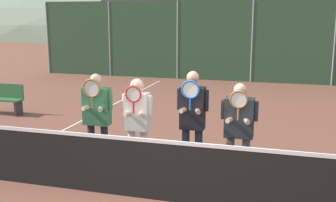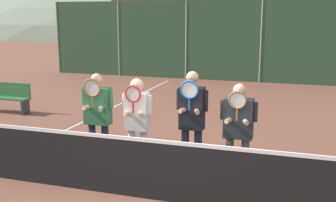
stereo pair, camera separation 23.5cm
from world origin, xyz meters
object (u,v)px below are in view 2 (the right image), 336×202
(player_leftmost, at_px, (98,113))
(player_rightmost, at_px, (238,126))
(car_left_of_center, at_px, (272,52))
(car_far_left, at_px, (175,51))
(player_center_right, at_px, (192,118))
(player_center_left, at_px, (137,118))
(bench_courtside, at_px, (6,97))

(player_leftmost, relative_size, player_rightmost, 1.03)
(car_left_of_center, bearing_deg, car_far_left, -175.94)
(player_center_right, height_order, car_far_left, player_center_right)
(car_far_left, distance_m, car_left_of_center, 4.78)
(player_center_left, relative_size, car_far_left, 0.41)
(player_leftmost, bearing_deg, car_left_of_center, 82.19)
(player_center_left, bearing_deg, player_leftmost, 175.11)
(player_rightmost, relative_size, bench_courtside, 1.12)
(player_center_left, distance_m, player_rightmost, 1.72)
(player_leftmost, xyz_separation_m, car_left_of_center, (1.95, 14.23, -0.10))
(player_rightmost, height_order, bench_courtside, player_rightmost)
(player_leftmost, height_order, car_left_of_center, car_left_of_center)
(player_rightmost, relative_size, car_far_left, 0.41)
(player_leftmost, relative_size, car_far_left, 0.42)
(player_leftmost, relative_size, car_left_of_center, 0.41)
(player_center_right, relative_size, player_rightmost, 1.10)
(player_center_left, distance_m, car_left_of_center, 14.35)
(car_left_of_center, bearing_deg, bench_courtside, -120.81)
(player_leftmost, distance_m, car_far_left, 14.18)
(player_center_right, distance_m, player_rightmost, 0.78)
(car_left_of_center, height_order, bench_courtside, car_left_of_center)
(player_center_left, height_order, bench_courtside, player_center_left)
(player_rightmost, bearing_deg, player_center_left, -177.83)
(player_leftmost, height_order, bench_courtside, player_leftmost)
(player_leftmost, xyz_separation_m, player_rightmost, (2.51, -0.00, -0.03))
(player_center_left, relative_size, car_left_of_center, 0.40)
(player_leftmost, relative_size, player_center_left, 1.02)
(car_left_of_center, distance_m, bench_courtside, 12.83)
(player_leftmost, height_order, player_rightmost, player_leftmost)
(player_center_right, height_order, bench_courtside, player_center_right)
(player_center_left, relative_size, player_rightmost, 1.01)
(player_center_right, distance_m, bench_courtside, 7.14)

